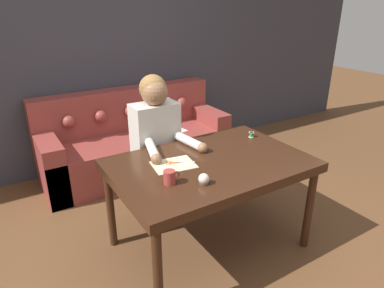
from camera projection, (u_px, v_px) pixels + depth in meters
ground_plane at (200, 259)px, 2.60m from camera, size 16.00×16.00×0.00m
wall_back at (99, 52)px, 3.71m from camera, size 8.00×0.06×2.60m
dining_table at (210, 170)px, 2.50m from camera, size 1.41×0.94×0.74m
couch at (135, 143)px, 3.88m from camera, size 2.06×0.77×0.91m
person at (157, 148)px, 2.90m from camera, size 0.47×0.63×1.28m
pattern_paper_main at (174, 165)px, 2.41m from camera, size 0.32×0.27×0.00m
scissors at (175, 163)px, 2.44m from camera, size 0.20×0.15×0.01m
mug at (170, 177)px, 2.15m from camera, size 0.11×0.08×0.09m
thread_spool at (251, 135)px, 2.90m from camera, size 0.04×0.04×0.05m
pin_cushion at (204, 179)px, 2.15m from camera, size 0.07×0.07×0.07m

